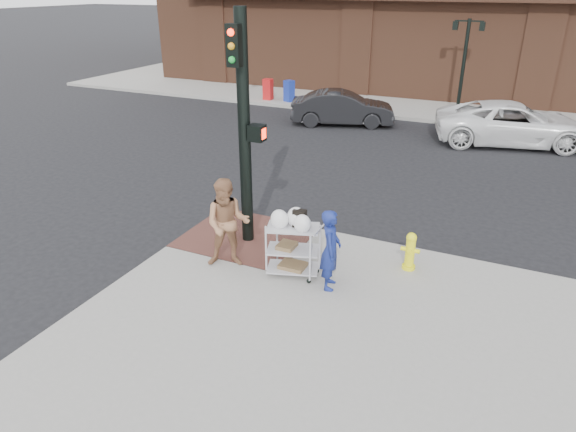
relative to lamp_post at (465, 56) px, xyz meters
The scene contains 13 objects.
ground 16.34m from the lamp_post, 97.13° to the right, with size 220.00×220.00×0.00m, color black.
brick_curb_ramp 15.52m from the lamp_post, 99.77° to the right, with size 2.80×2.40×0.01m, color #4C2823.
lamp_post is the anchor object (origin of this frame).
parking_sign 10.64m from the lamp_post, behind, with size 0.05×0.05×2.20m, color black.
traffic_signal_pole 15.43m from the lamp_post, 99.24° to the right, with size 0.61×0.51×5.00m.
woman_blue 16.39m from the lamp_post, 90.30° to the right, with size 0.59×0.39×1.62m, color navy.
pedestrian_tan 16.61m from the lamp_post, 97.96° to the right, with size 0.92×0.72×1.90m, color #9E6C4A.
sedan_dark 6.00m from the lamp_post, 137.79° to the right, with size 1.50×4.30×1.42m, color black.
minivan_white 4.98m from the lamp_post, 57.31° to the right, with size 2.57×5.58×1.55m, color white.
utility_cart 16.29m from the lamp_post, 93.31° to the right, with size 1.14×0.85×1.41m.
fire_hydrant 15.16m from the lamp_post, 85.55° to the right, with size 0.39×0.27×0.82m.
newsbox_red 9.37m from the lamp_post, behind, with size 0.43×0.39×1.02m, color red.
newsbox_blue 8.25m from the lamp_post, behind, with size 0.43×0.39×1.02m, color #172D98.
Camera 1 is at (4.78, -8.40, 5.56)m, focal length 32.00 mm.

